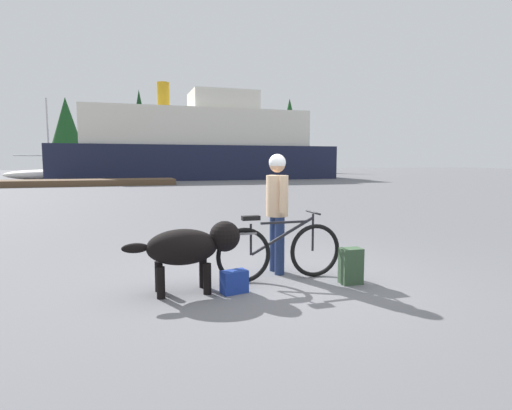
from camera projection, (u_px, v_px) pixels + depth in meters
The scene contains 12 objects.
ground_plane at pixel (281, 281), 5.66m from camera, with size 160.00×160.00×0.00m, color slate.
bicycle at pixel (280, 251), 5.66m from camera, with size 1.79×0.44×0.93m.
person_cyclist at pixel (277, 202), 5.97m from camera, with size 0.32×0.53×1.73m.
dog at pixel (191, 246), 5.12m from camera, with size 1.44×0.52×0.88m.
backpack at pixel (351, 266), 5.51m from camera, with size 0.28×0.20×0.48m, color #334C33.
handbag_pannier at pixel (234, 282), 5.13m from camera, with size 0.32×0.18×0.28m, color navy.
dock_pier at pixel (35, 183), 26.95m from camera, with size 17.82×2.94×0.40m, color brown.
ferry_boat at pixel (198, 146), 38.24m from camera, with size 24.51×7.96×8.57m.
sailboat_moored at pixel (50, 174), 36.16m from camera, with size 7.33×2.05×7.02m.
pine_tree_far_left at pixel (66, 125), 52.37m from camera, with size 4.17×4.17×9.64m.
pine_tree_center at pixel (140, 121), 54.42m from camera, with size 2.96×2.96×10.92m.
pine_tree_far_right at pixel (289, 127), 60.03m from camera, with size 3.87×3.87×10.60m.
Camera 1 is at (-1.98, -5.16, 1.62)m, focal length 29.12 mm.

